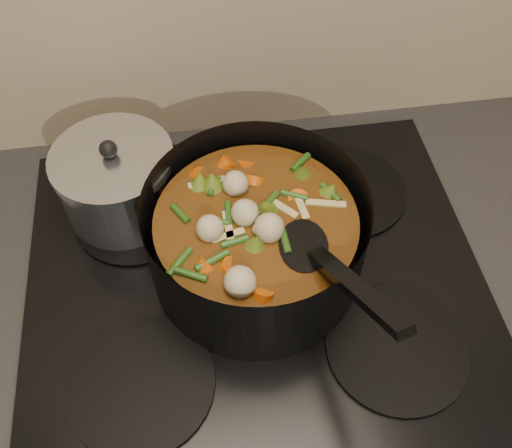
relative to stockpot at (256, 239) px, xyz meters
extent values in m
cube|color=brown|center=(0.00, -0.02, -0.57)|extent=(2.60, 0.60, 0.86)
cube|color=black|center=(0.00, -0.02, -0.11)|extent=(2.64, 0.64, 0.05)
cube|color=black|center=(0.00, -0.02, -0.08)|extent=(0.62, 0.54, 0.02)
cylinder|color=black|center=(-0.16, -0.15, -0.06)|extent=(0.18, 0.18, 0.01)
cylinder|color=black|center=(0.16, -0.15, -0.06)|extent=(0.18, 0.18, 0.01)
cylinder|color=black|center=(-0.16, 0.11, -0.06)|extent=(0.18, 0.18, 0.01)
cylinder|color=black|center=(0.16, 0.11, -0.06)|extent=(0.18, 0.18, 0.01)
cylinder|color=black|center=(0.00, 0.00, 0.00)|extent=(0.30, 0.30, 0.14)
cylinder|color=black|center=(0.00, 0.00, -0.06)|extent=(0.28, 0.28, 0.01)
cylinder|color=#58280F|center=(0.00, 0.00, -0.01)|extent=(0.26, 0.26, 0.10)
cylinder|color=#E4570A|center=(0.04, 0.00, 0.04)|extent=(0.03, 0.03, 0.03)
cylinder|color=#E4570A|center=(0.04, 0.05, 0.04)|extent=(0.04, 0.04, 0.03)
cylinder|color=#E4570A|center=(-0.03, 0.09, 0.04)|extent=(0.04, 0.04, 0.03)
cylinder|color=#E4570A|center=(-0.05, 0.02, 0.04)|extent=(0.03, 0.03, 0.03)
cylinder|color=#E4570A|center=(-0.07, -0.05, 0.04)|extent=(0.04, 0.03, 0.03)
cylinder|color=#E4570A|center=(0.00, -0.04, 0.04)|extent=(0.04, 0.04, 0.03)
cylinder|color=#E4570A|center=(0.05, -0.04, 0.04)|extent=(0.03, 0.04, 0.03)
cylinder|color=#E4570A|center=(0.09, 0.03, 0.04)|extent=(0.03, 0.03, 0.03)
cylinder|color=#E4570A|center=(0.02, 0.05, 0.04)|extent=(0.04, 0.04, 0.03)
cylinder|color=#E4570A|center=(-0.05, 0.07, 0.04)|extent=(0.04, 0.04, 0.03)
cylinder|color=#E4570A|center=(-0.04, 0.00, 0.04)|extent=(0.03, 0.03, 0.03)
sphere|color=beige|center=(0.06, 0.00, 0.05)|extent=(0.04, 0.04, 0.04)
sphere|color=beige|center=(0.00, 0.06, 0.05)|extent=(0.04, 0.04, 0.04)
sphere|color=beige|center=(-0.06, -0.01, 0.05)|extent=(0.04, 0.04, 0.04)
sphere|color=beige|center=(0.01, -0.06, 0.05)|extent=(0.04, 0.04, 0.04)
sphere|color=beige|center=(0.06, 0.01, 0.05)|extent=(0.04, 0.04, 0.04)
cone|color=#596E1B|center=(-0.04, -0.07, 0.05)|extent=(0.04, 0.04, 0.03)
cone|color=#596E1B|center=(0.07, -0.05, 0.05)|extent=(0.04, 0.04, 0.03)
cone|color=#596E1B|center=(0.06, 0.06, 0.05)|extent=(0.04, 0.04, 0.03)
cone|color=#596E1B|center=(-0.05, 0.06, 0.05)|extent=(0.04, 0.04, 0.03)
cone|color=#596E1B|center=(-0.07, -0.04, 0.05)|extent=(0.04, 0.04, 0.03)
cone|color=#596E1B|center=(0.03, -0.08, 0.05)|extent=(0.04, 0.04, 0.03)
cylinder|color=#2C5017|center=(0.03, 0.03, 0.04)|extent=(0.01, 0.04, 0.01)
cylinder|color=#2C5017|center=(-0.01, 0.10, 0.04)|extent=(0.04, 0.03, 0.01)
cylinder|color=#2C5017|center=(-0.07, 0.04, 0.04)|extent=(0.04, 0.02, 0.01)
cylinder|color=#2C5017|center=(-0.06, -0.02, 0.04)|extent=(0.02, 0.04, 0.01)
cylinder|color=#2C5017|center=(-0.02, -0.04, 0.04)|extent=(0.02, 0.04, 0.01)
cylinder|color=#2C5017|center=(0.04, -0.09, 0.04)|extent=(0.04, 0.02, 0.01)
cylinder|color=#2C5017|center=(0.07, -0.02, 0.04)|extent=(0.03, 0.03, 0.01)
cylinder|color=#2C5017|center=(0.05, 0.03, 0.04)|extent=(0.01, 0.04, 0.01)
cylinder|color=#2C5017|center=(0.01, 0.04, 0.04)|extent=(0.04, 0.03, 0.01)
cylinder|color=#2C5017|center=(-0.06, 0.08, 0.04)|extent=(0.04, 0.02, 0.01)
cylinder|color=#2C5017|center=(-0.08, 0.00, 0.04)|extent=(0.02, 0.04, 0.01)
cylinder|color=#2C5017|center=(-0.04, -0.04, 0.04)|extent=(0.03, 0.04, 0.01)
cylinder|color=#2C5017|center=(0.00, -0.04, 0.04)|extent=(0.04, 0.02, 0.01)
cube|color=tan|center=(-0.07, 0.02, 0.04)|extent=(0.04, 0.01, 0.00)
cube|color=tan|center=(-0.03, -0.06, 0.04)|extent=(0.02, 0.04, 0.00)
cube|color=tan|center=(0.06, -0.04, 0.04)|extent=(0.04, 0.03, 0.00)
cube|color=tan|center=(0.05, 0.05, 0.04)|extent=(0.04, 0.04, 0.00)
cube|color=tan|center=(-0.04, 0.06, 0.04)|extent=(0.03, 0.04, 0.00)
cube|color=tan|center=(-0.06, -0.03, 0.04)|extent=(0.04, 0.02, 0.00)
ellipsoid|color=black|center=(0.05, -0.05, 0.04)|extent=(0.07, 0.09, 0.01)
cube|color=black|center=(0.08, -0.14, 0.09)|extent=(0.06, 0.17, 0.10)
cylinder|color=silver|center=(-0.18, 0.13, -0.01)|extent=(0.16, 0.16, 0.10)
cylinder|color=silver|center=(-0.18, 0.13, 0.04)|extent=(0.17, 0.17, 0.01)
sphere|color=black|center=(-0.18, 0.13, 0.06)|extent=(0.02, 0.02, 0.02)
camera|label=1|loc=(-0.06, -0.42, 0.60)|focal=40.00mm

